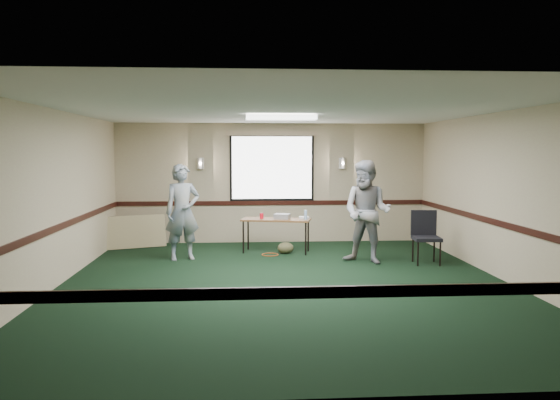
{
  "coord_description": "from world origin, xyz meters",
  "views": [
    {
      "loc": [
        -0.66,
        -8.35,
        2.05
      ],
      "look_at": [
        0.0,
        1.3,
        1.2
      ],
      "focal_mm": 35.0,
      "sensor_mm": 36.0,
      "label": 1
    }
  ],
  "objects": [
    {
      "name": "ground",
      "position": [
        0.0,
        0.0,
        0.0
      ],
      "size": [
        8.0,
        8.0,
        0.0
      ],
      "primitive_type": "plane",
      "color": "black",
      "rests_on": "ground"
    },
    {
      "name": "red_cup",
      "position": [
        -0.28,
        2.74,
        0.75
      ],
      "size": [
        0.08,
        0.08,
        0.11
      ],
      "primitive_type": "cylinder",
      "color": "red",
      "rests_on": "folding_table"
    },
    {
      "name": "water_bottle",
      "position": [
        0.6,
        2.51,
        0.79
      ],
      "size": [
        0.06,
        0.06,
        0.19
      ],
      "primitive_type": "cylinder",
      "color": "#94BFF3",
      "rests_on": "folding_table"
    },
    {
      "name": "projector",
      "position": [
        0.14,
        2.68,
        0.74
      ],
      "size": [
        0.37,
        0.33,
        0.1
      ],
      "primitive_type": "cube",
      "rotation": [
        0.0,
        0.0,
        -0.3
      ],
      "color": "#93949B",
      "rests_on": "folding_table"
    },
    {
      "name": "duffel_bag",
      "position": [
        0.2,
        2.53,
        0.12
      ],
      "size": [
        0.35,
        0.28,
        0.23
      ],
      "primitive_type": "ellipsoid",
      "rotation": [
        0.0,
        0.0,
        0.1
      ],
      "color": "#403A24",
      "rests_on": "ground"
    },
    {
      "name": "person_left",
      "position": [
        -1.81,
        2.07,
        0.91
      ],
      "size": [
        0.77,
        0.64,
        1.83
      ],
      "primitive_type": "imported",
      "rotation": [
        0.0,
        0.0,
        0.34
      ],
      "color": "#38527D",
      "rests_on": "ground"
    },
    {
      "name": "folding_table",
      "position": [
        0.02,
        2.7,
        0.64
      ],
      "size": [
        1.48,
        0.86,
        0.69
      ],
      "rotation": [
        0.0,
        0.0,
        -0.23
      ],
      "color": "brown",
      "rests_on": "ground"
    },
    {
      "name": "game_console",
      "position": [
        0.58,
        2.64,
        0.72
      ],
      "size": [
        0.2,
        0.17,
        0.05
      ],
      "primitive_type": "cube",
      "rotation": [
        0.0,
        0.0,
        -0.06
      ],
      "color": "silver",
      "rests_on": "folding_table"
    },
    {
      "name": "cable_coil",
      "position": [
        -0.12,
        2.4,
        0.01
      ],
      "size": [
        0.35,
        0.35,
        0.02
      ],
      "primitive_type": "torus",
      "rotation": [
        0.0,
        0.0,
        0.04
      ],
      "color": "#B54716",
      "rests_on": "ground"
    },
    {
      "name": "room_shell",
      "position": [
        0.0,
        2.12,
        1.58
      ],
      "size": [
        8.0,
        8.02,
        8.0
      ],
      "color": "tan",
      "rests_on": "ground"
    },
    {
      "name": "person_right",
      "position": [
        1.62,
        1.5,
        0.95
      ],
      "size": [
        1.17,
        1.1,
        1.9
      ],
      "primitive_type": "imported",
      "rotation": [
        0.0,
        0.0,
        -0.56
      ],
      "color": "#7A95BE",
      "rests_on": "ground"
    },
    {
      "name": "folded_table",
      "position": [
        -3.0,
        3.4,
        0.35
      ],
      "size": [
        1.35,
        0.66,
        0.7
      ],
      "primitive_type": "cube",
      "rotation": [
        -0.21,
        0.0,
        0.35
      ],
      "color": "tan",
      "rests_on": "ground"
    },
    {
      "name": "conference_chair",
      "position": [
        2.7,
        1.43,
        0.57
      ],
      "size": [
        0.51,
        0.53,
        0.97
      ],
      "rotation": [
        0.0,
        0.0,
        -0.08
      ],
      "color": "black",
      "rests_on": "ground"
    }
  ]
}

